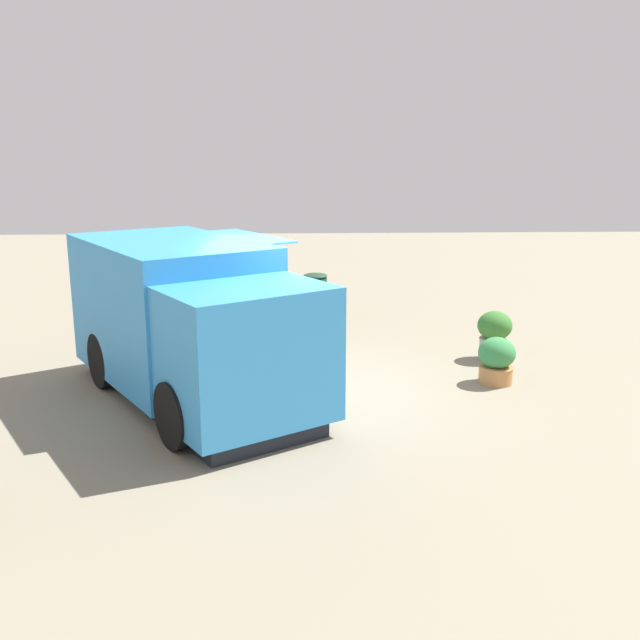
{
  "coord_description": "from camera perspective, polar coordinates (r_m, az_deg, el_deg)",
  "views": [
    {
      "loc": [
        10.57,
        0.02,
        3.67
      ],
      "look_at": [
        -0.22,
        0.47,
        1.02
      ],
      "focal_mm": 40.04,
      "sensor_mm": 36.0,
      "label": 1
    }
  ],
  "objects": [
    {
      "name": "planter_flowering_near",
      "position": [
        11.59,
        13.92,
        -3.12
      ],
      "size": [
        0.58,
        0.58,
        0.75
      ],
      "color": "#BF7E45",
      "rests_on": "ground_plane"
    },
    {
      "name": "planter_flowering_far",
      "position": [
        12.85,
        13.76,
        -1.05
      ],
      "size": [
        0.6,
        0.6,
        0.86
      ],
      "color": "#A09D83",
      "rests_on": "ground_plane"
    },
    {
      "name": "food_truck",
      "position": [
        10.58,
        -10.34,
        -0.43
      ],
      "size": [
        5.16,
        4.28,
        2.29
      ],
      "color": "#338ED4",
      "rests_on": "ground_plane"
    },
    {
      "name": "trash_bin",
      "position": [
        15.25,
        -0.37,
        1.87
      ],
      "size": [
        0.51,
        0.51,
        1.03
      ],
      "color": "#1D4627",
      "rests_on": "ground_plane"
    },
    {
      "name": "ground_plane",
      "position": [
        11.19,
        -2.35,
        -5.37
      ],
      "size": [
        40.0,
        40.0,
        0.0
      ],
      "primitive_type": "plane",
      "color": "gray"
    }
  ]
}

